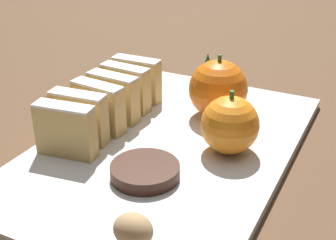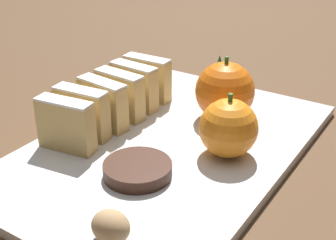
{
  "view_description": "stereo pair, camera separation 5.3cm",
  "coord_description": "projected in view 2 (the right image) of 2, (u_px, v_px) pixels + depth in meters",
  "views": [
    {
      "loc": [
        0.21,
        -0.43,
        0.28
      ],
      "look_at": [
        0.0,
        0.0,
        0.04
      ],
      "focal_mm": 50.0,
      "sensor_mm": 36.0,
      "label": 1
    },
    {
      "loc": [
        0.26,
        -0.4,
        0.28
      ],
      "look_at": [
        0.0,
        0.0,
        0.04
      ],
      "focal_mm": 50.0,
      "sensor_mm": 36.0,
      "label": 2
    }
  ],
  "objects": [
    {
      "name": "walnut",
      "position": [
        111.0,
        227.0,
        0.39
      ],
      "size": [
        0.04,
        0.03,
        0.03
      ],
      "color": "tan",
      "rests_on": "serving_platter"
    },
    {
      "name": "stollen_slice_fourth",
      "position": [
        120.0,
        95.0,
        0.6
      ],
      "size": [
        0.07,
        0.03,
        0.06
      ],
      "color": "tan",
      "rests_on": "serving_platter"
    },
    {
      "name": "orange_near",
      "position": [
        225.0,
        91.0,
        0.59
      ],
      "size": [
        0.08,
        0.08,
        0.08
      ],
      "color": "orange",
      "rests_on": "serving_platter"
    },
    {
      "name": "stollen_slice_fifth",
      "position": [
        134.0,
        86.0,
        0.62
      ],
      "size": [
        0.07,
        0.02,
        0.06
      ],
      "color": "tan",
      "rests_on": "serving_platter"
    },
    {
      "name": "stollen_slice_front",
      "position": [
        66.0,
        125.0,
        0.52
      ],
      "size": [
        0.07,
        0.03,
        0.06
      ],
      "color": "tan",
      "rests_on": "serving_platter"
    },
    {
      "name": "stollen_slice_third",
      "position": [
        103.0,
        104.0,
        0.57
      ],
      "size": [
        0.07,
        0.03,
        0.06
      ],
      "color": "tan",
      "rests_on": "serving_platter"
    },
    {
      "name": "chocolate_cookie",
      "position": [
        138.0,
        169.0,
        0.48
      ],
      "size": [
        0.07,
        0.07,
        0.01
      ],
      "color": "#381E14",
      "rests_on": "serving_platter"
    },
    {
      "name": "ground_plane",
      "position": [
        168.0,
        152.0,
        0.55
      ],
      "size": [
        6.0,
        6.0,
        0.0
      ],
      "primitive_type": "plane",
      "color": "#513823"
    },
    {
      "name": "evergreen_sprig",
      "position": [
        219.0,
        76.0,
        0.66
      ],
      "size": [
        0.04,
        0.04,
        0.06
      ],
      "color": "#195623",
      "rests_on": "serving_platter"
    },
    {
      "name": "serving_platter",
      "position": [
        168.0,
        147.0,
        0.55
      ],
      "size": [
        0.27,
        0.42,
        0.01
      ],
      "color": "silver",
      "rests_on": "ground_plane"
    },
    {
      "name": "stollen_slice_sixth",
      "position": [
        147.0,
        78.0,
        0.65
      ],
      "size": [
        0.07,
        0.02,
        0.06
      ],
      "color": "tan",
      "rests_on": "serving_platter"
    },
    {
      "name": "orange_far",
      "position": [
        228.0,
        128.0,
        0.51
      ],
      "size": [
        0.07,
        0.07,
        0.07
      ],
      "color": "orange",
      "rests_on": "serving_platter"
    },
    {
      "name": "stollen_slice_second",
      "position": [
        82.0,
        113.0,
        0.55
      ],
      "size": [
        0.07,
        0.03,
        0.06
      ],
      "color": "tan",
      "rests_on": "serving_platter"
    }
  ]
}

